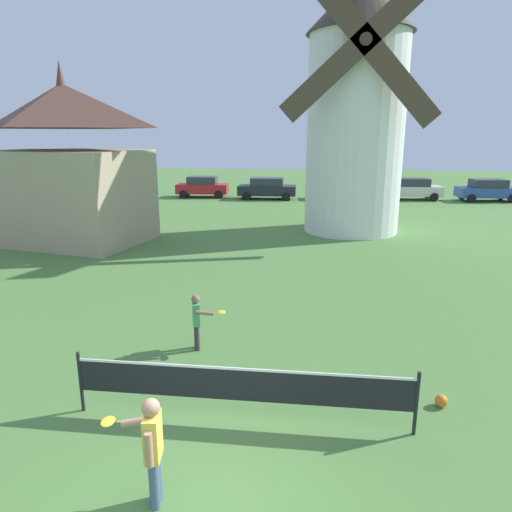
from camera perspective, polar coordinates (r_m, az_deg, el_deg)
name	(u,v)px	position (r m, az deg, el deg)	size (l,w,h in m)	color
ground_plane	(195,501)	(6.88, -7.56, -27.81)	(120.00, 120.00, 0.00)	#517F3D
windmill	(356,106)	(23.12, 12.28, 17.65)	(6.88, 5.26, 11.75)	white
tennis_net	(241,385)	(7.82, -1.82, -15.61)	(5.62, 0.06, 1.10)	black
player_near	(152,446)	(6.39, -12.74, -21.90)	(0.85, 0.51, 1.52)	slate
player_far	(197,319)	(10.33, -7.25, -7.68)	(0.80, 0.41, 1.27)	#333338
stray_ball	(441,401)	(9.10, 21.88, -16.25)	(0.22, 0.22, 0.22)	orange
parked_car_red	(202,186)	(35.91, -6.63, 8.52)	(3.97, 2.09, 1.56)	red
parked_car_black	(267,188)	(34.58, 1.37, 8.38)	(4.26, 1.91, 1.56)	#1E232D
parked_car_silver	(344,188)	(35.13, 10.78, 8.23)	(4.19, 2.07, 1.56)	silver
parked_car_cream	(411,189)	(36.11, 18.63, 7.89)	(4.27, 2.03, 1.56)	silver
parked_car_blue	(487,190)	(37.33, 26.66, 7.31)	(4.25, 2.14, 1.56)	#334C99
chapel	(69,167)	(21.84, -22.05, 10.12)	(7.12, 5.82, 7.60)	tan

